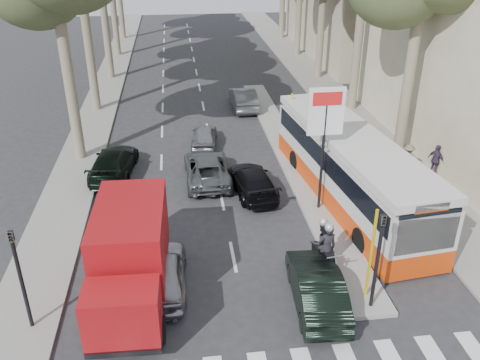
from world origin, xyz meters
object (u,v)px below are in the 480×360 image
(dark_hatchback, at_px, (317,287))
(red_truck, at_px, (130,256))
(motorcycle, at_px, (324,247))
(silver_hatchback, at_px, (163,272))
(city_bus, at_px, (350,166))

(dark_hatchback, height_order, red_truck, red_truck)
(dark_hatchback, xyz_separation_m, motorcycle, (0.77, 1.88, 0.25))
(silver_hatchback, height_order, city_bus, city_bus)
(red_truck, height_order, city_bus, city_bus)
(dark_hatchback, height_order, motorcycle, motorcycle)
(red_truck, xyz_separation_m, city_bus, (9.30, 5.64, 0.04))
(silver_hatchback, distance_m, motorcycle, 5.81)
(dark_hatchback, relative_size, motorcycle, 1.74)
(city_bus, xyz_separation_m, motorcycle, (-2.51, -4.90, -0.75))
(motorcycle, bearing_deg, city_bus, 55.06)
(city_bus, bearing_deg, red_truck, -155.26)
(city_bus, relative_size, motorcycle, 5.10)
(dark_hatchback, xyz_separation_m, red_truck, (-6.02, 1.14, 0.96))
(dark_hatchback, xyz_separation_m, city_bus, (3.28, 6.78, 1.00))
(red_truck, bearing_deg, silver_hatchback, 19.95)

